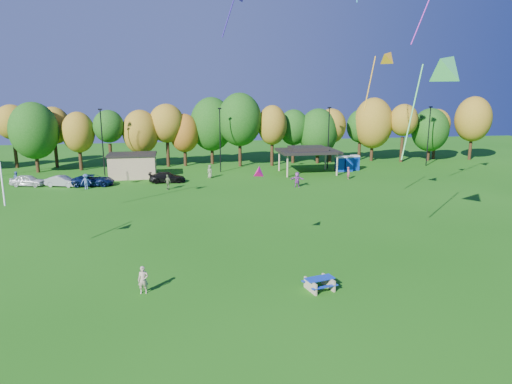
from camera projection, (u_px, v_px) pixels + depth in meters
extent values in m
plane|color=#19600F|center=(253.00, 293.00, 26.71)|extent=(160.00, 160.00, 0.00)
cylinder|color=black|center=(16.00, 154.00, 68.57)|extent=(0.50, 0.50, 4.12)
ellipsoid|color=olive|center=(12.00, 122.00, 67.50)|extent=(4.78, 4.78, 5.18)
cylinder|color=black|center=(37.00, 160.00, 64.80)|extent=(0.50, 0.50, 3.56)
ellipsoid|color=#144C0F|center=(34.00, 131.00, 63.88)|extent=(6.62, 6.62, 8.00)
cylinder|color=black|center=(56.00, 155.00, 68.94)|extent=(0.50, 0.50, 3.79)
ellipsoid|color=olive|center=(53.00, 126.00, 67.97)|extent=(4.94, 4.94, 5.58)
cylinder|color=black|center=(81.00, 159.00, 66.57)|extent=(0.50, 0.50, 3.34)
ellipsoid|color=olive|center=(78.00, 132.00, 65.71)|extent=(4.61, 4.61, 5.88)
cylinder|color=black|center=(111.00, 157.00, 67.08)|extent=(0.50, 0.50, 3.82)
ellipsoid|color=#144C0F|center=(109.00, 126.00, 66.10)|extent=(4.43, 4.43, 4.73)
cylinder|color=black|center=(142.00, 157.00, 68.51)|extent=(0.50, 0.50, 3.25)
ellipsoid|color=olive|center=(141.00, 132.00, 67.67)|extent=(5.33, 5.33, 6.53)
cylinder|color=black|center=(168.00, 154.00, 69.62)|extent=(0.50, 0.50, 3.96)
ellipsoid|color=olive|center=(167.00, 123.00, 68.60)|extent=(5.31, 5.31, 5.82)
cylinder|color=black|center=(185.00, 156.00, 70.42)|extent=(0.50, 0.50, 3.05)
ellipsoid|color=#995914|center=(184.00, 133.00, 69.64)|extent=(4.54, 4.54, 5.87)
cylinder|color=black|center=(212.00, 152.00, 72.20)|extent=(0.50, 0.50, 3.77)
ellipsoid|color=#144C0F|center=(212.00, 124.00, 71.23)|extent=(6.69, 6.69, 8.35)
cylinder|color=black|center=(240.00, 152.00, 69.94)|extent=(0.50, 0.50, 4.28)
ellipsoid|color=#144C0F|center=(240.00, 120.00, 68.84)|extent=(6.64, 6.64, 8.01)
cylinder|color=black|center=(272.00, 154.00, 70.52)|extent=(0.50, 0.50, 3.76)
ellipsoid|color=olive|center=(272.00, 125.00, 69.55)|extent=(4.49, 4.49, 6.02)
cylinder|color=black|center=(293.00, 152.00, 73.17)|extent=(0.50, 0.50, 3.43)
ellipsoid|color=#144C0F|center=(293.00, 127.00, 72.28)|extent=(4.77, 4.77, 5.63)
cylinder|color=black|center=(317.00, 154.00, 73.04)|extent=(0.50, 0.50, 2.95)
ellipsoid|color=#144C0F|center=(318.00, 132.00, 72.28)|extent=(6.14, 6.14, 7.54)
cylinder|color=black|center=(330.00, 151.00, 73.80)|extent=(0.50, 0.50, 3.52)
ellipsoid|color=olive|center=(331.00, 126.00, 72.90)|extent=(4.78, 4.78, 5.53)
cylinder|color=black|center=(359.00, 150.00, 76.36)|extent=(0.50, 0.50, 3.39)
ellipsoid|color=#144C0F|center=(360.00, 126.00, 75.49)|extent=(4.54, 4.54, 5.46)
cylinder|color=black|center=(372.00, 150.00, 75.37)|extent=(0.50, 0.50, 3.72)
ellipsoid|color=olive|center=(373.00, 123.00, 74.41)|extent=(6.32, 6.32, 8.24)
cylinder|color=black|center=(402.00, 149.00, 74.16)|extent=(0.50, 0.50, 4.06)
ellipsoid|color=olive|center=(404.00, 120.00, 73.12)|extent=(4.50, 4.50, 5.13)
cylinder|color=black|center=(428.00, 151.00, 75.64)|extent=(0.50, 0.50, 3.05)
ellipsoid|color=#144C0F|center=(430.00, 130.00, 74.85)|extent=(5.97, 5.97, 7.05)
cylinder|color=black|center=(434.00, 148.00, 77.39)|extent=(0.50, 0.50, 3.55)
ellipsoid|color=olive|center=(436.00, 124.00, 76.48)|extent=(4.60, 4.60, 4.99)
cylinder|color=black|center=(470.00, 148.00, 76.49)|extent=(0.50, 0.50, 4.07)
ellipsoid|color=olive|center=(473.00, 119.00, 75.45)|extent=(5.83, 5.83, 7.42)
cylinder|color=black|center=(103.00, 143.00, 61.80)|extent=(0.16, 0.16, 9.00)
cube|color=black|center=(100.00, 109.00, 60.81)|extent=(0.50, 0.25, 0.18)
cylinder|color=black|center=(220.00, 141.00, 64.49)|extent=(0.16, 0.16, 9.00)
cube|color=black|center=(220.00, 108.00, 63.49)|extent=(0.50, 0.25, 0.18)
cylinder|color=black|center=(328.00, 139.00, 67.17)|extent=(0.16, 0.16, 9.00)
cube|color=black|center=(329.00, 108.00, 66.17)|extent=(0.50, 0.25, 0.18)
cylinder|color=black|center=(428.00, 137.00, 69.85)|extent=(0.16, 0.16, 9.00)
cube|color=black|center=(431.00, 107.00, 68.86)|extent=(0.50, 0.25, 0.18)
cube|color=tan|center=(133.00, 166.00, 61.21)|extent=(6.00, 4.00, 3.00)
cube|color=black|center=(132.00, 154.00, 60.86)|extent=(6.30, 4.30, 0.25)
cylinder|color=tan|center=(287.00, 166.00, 61.29)|extent=(0.24, 0.24, 3.00)
cylinder|color=tan|center=(337.00, 165.00, 62.46)|extent=(0.24, 0.24, 3.00)
cylinder|color=tan|center=(279.00, 161.00, 66.09)|extent=(0.24, 0.24, 3.00)
cylinder|color=tan|center=(326.00, 159.00, 67.27)|extent=(0.24, 0.24, 3.00)
cube|color=black|center=(308.00, 151.00, 63.91)|extent=(8.20, 6.20, 0.35)
cube|color=black|center=(308.00, 148.00, 63.83)|extent=(5.00, 3.50, 0.45)
cube|color=#0C329C|center=(340.00, 165.00, 65.75)|extent=(1.10, 1.10, 2.00)
cube|color=silver|center=(340.00, 157.00, 65.51)|extent=(1.15, 1.15, 0.18)
cube|color=#0C329C|center=(348.00, 164.00, 65.97)|extent=(1.10, 1.10, 2.00)
cube|color=silver|center=(348.00, 157.00, 65.73)|extent=(1.15, 1.15, 0.18)
cube|color=#0C329C|center=(355.00, 163.00, 66.90)|extent=(1.10, 1.10, 2.00)
cube|color=silver|center=(355.00, 156.00, 66.66)|extent=(1.15, 1.15, 0.18)
cube|color=tan|center=(310.00, 286.00, 26.80)|extent=(0.43, 1.37, 0.69)
cube|color=tan|center=(328.00, 282.00, 27.28)|extent=(0.43, 1.37, 0.69)
cube|color=#1437B5|center=(320.00, 278.00, 26.96)|extent=(1.83, 1.09, 0.06)
cube|color=#1437B5|center=(325.00, 287.00, 26.50)|extent=(1.72, 0.63, 0.05)
cube|color=#1437B5|center=(314.00, 279.00, 27.55)|extent=(1.72, 0.63, 0.05)
imported|color=#BDA08E|center=(143.00, 280.00, 26.45)|extent=(0.61, 0.41, 1.65)
imported|color=silver|center=(28.00, 180.00, 55.85)|extent=(4.37, 2.54, 1.40)
imported|color=#A4A5AA|center=(62.00, 181.00, 55.64)|extent=(4.24, 2.58, 1.32)
imported|color=#0B1A45|center=(93.00, 180.00, 56.00)|extent=(5.12, 2.61, 1.39)
imported|color=black|center=(167.00, 177.00, 58.01)|extent=(4.62, 2.00, 1.33)
imported|color=purple|center=(297.00, 180.00, 55.27)|extent=(1.78, 0.86, 1.85)
imported|color=#6F8551|center=(168.00, 182.00, 53.87)|extent=(1.01, 1.11, 1.82)
imported|color=#5370B7|center=(86.00, 181.00, 54.15)|extent=(1.32, 0.96, 1.83)
imported|color=#A04B59|center=(348.00, 173.00, 60.21)|extent=(0.49, 0.66, 1.62)
imported|color=#6E7D55|center=(210.00, 171.00, 60.90)|extent=(0.96, 1.03, 1.77)
imported|color=#567EBD|center=(17.00, 178.00, 56.33)|extent=(0.78, 0.93, 1.73)
cone|color=#CF1843|center=(441.00, 75.00, 47.90)|extent=(1.55, 1.38, 1.28)
cone|color=#FE0E8B|center=(259.00, 170.00, 31.06)|extent=(1.12, 1.30, 1.11)
cone|color=orange|center=(388.00, 56.00, 38.70)|extent=(2.21, 2.17, 1.79)
cylinder|color=orange|center=(370.00, 84.00, 39.96)|extent=(1.42, 1.27, 4.73)
cylinder|color=#321C9D|center=(230.00, 14.00, 38.33)|extent=(1.37, 0.71, 3.79)
cylinder|color=white|center=(2.00, 184.00, 30.40)|extent=(0.46, 1.09, 2.85)
cone|color=#4EDD69|center=(448.00, 65.00, 30.53)|extent=(3.85, 3.72, 3.12)
cylinder|color=#4EDD69|center=(412.00, 112.00, 32.18)|extent=(2.03, 1.60, 6.61)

